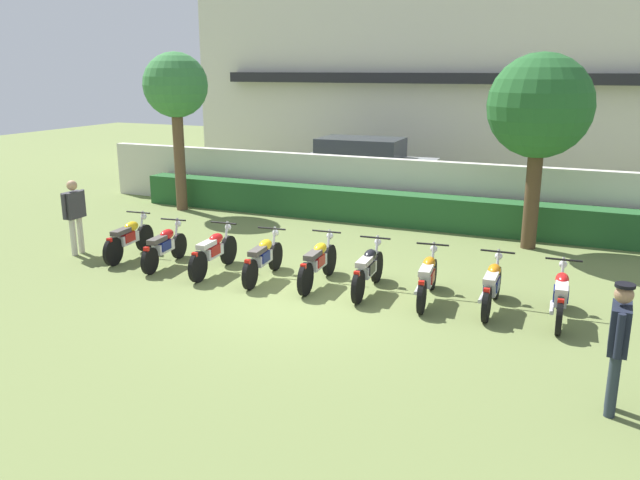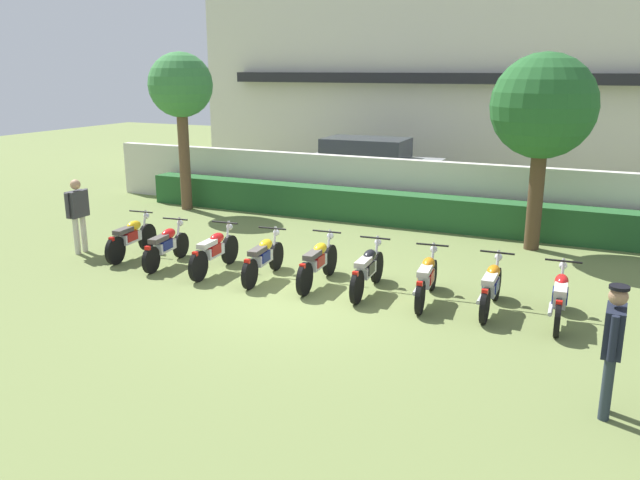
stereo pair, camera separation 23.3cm
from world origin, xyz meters
name	(u,v)px [view 2 (the right image)]	position (x,y,z in m)	size (l,w,h in m)	color
ground	(297,297)	(0.00, 0.00, 0.00)	(60.00, 60.00, 0.00)	olive
building	(481,82)	(0.00, 15.70, 3.57)	(20.93, 6.50, 7.14)	beige
compound_wall	(410,190)	(0.00, 6.94, 0.84)	(19.88, 0.30, 1.68)	beige
hedge_row	(402,209)	(0.00, 6.24, 0.43)	(15.90, 0.70, 0.87)	#235628
parked_car	(370,167)	(-2.27, 9.82, 0.94)	(4.57, 2.21, 1.89)	#9EA3A8
tree_near_inspector	(181,88)	(-6.50, 5.50, 3.54)	(1.85, 1.85, 4.57)	brown
tree_far_side	(543,108)	(3.50, 5.25, 3.25)	(2.34, 2.34, 4.47)	#4C3823
motorcycle_in_row_0	(131,237)	(-4.54, 0.77, 0.45)	(0.60, 1.83, 0.97)	black
motorcycle_in_row_1	(166,245)	(-3.45, 0.60, 0.44)	(0.60, 1.77, 0.94)	black
motorcycle_in_row_2	(214,251)	(-2.23, 0.62, 0.46)	(0.60, 1.92, 0.97)	black
motorcycle_in_row_3	(263,258)	(-1.10, 0.66, 0.45)	(0.60, 1.89, 0.95)	black
motorcycle_in_row_4	(318,262)	(0.05, 0.79, 0.46)	(0.60, 1.96, 0.98)	black
motorcycle_in_row_5	(367,269)	(1.08, 0.78, 0.45)	(0.60, 1.90, 0.97)	black
motorcycle_in_row_6	(427,278)	(2.23, 0.78, 0.44)	(0.60, 1.92, 0.95)	black
motorcycle_in_row_7	(491,286)	(3.38, 0.79, 0.45)	(0.60, 1.84, 0.96)	black
motorcycle_in_row_8	(560,297)	(4.51, 0.71, 0.45)	(0.60, 1.84, 0.96)	black
inspector_person	(78,210)	(-5.84, 0.56, 1.01)	(0.23, 0.68, 1.70)	beige
officer_0	(613,340)	(5.31, -2.19, 0.99)	(0.23, 0.67, 1.67)	#28333D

